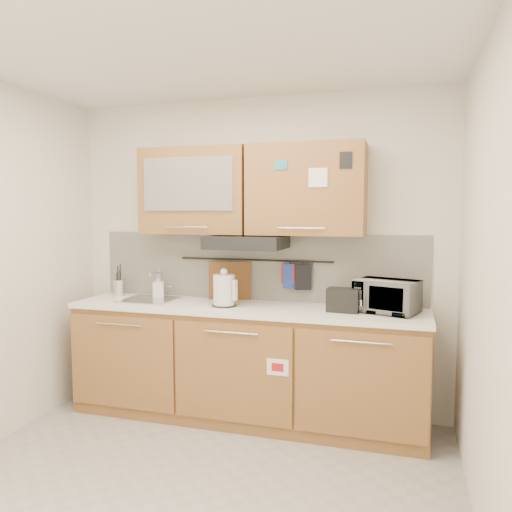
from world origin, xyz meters
The scene contains 20 objects.
floor centered at (0.00, 0.00, 0.00)m, with size 3.20×3.20×0.00m, color #9E9993.
ceiling centered at (0.00, 0.00, 2.60)m, with size 3.20×3.20×0.00m, color white.
wall_back centered at (0.00, 1.50, 1.30)m, with size 3.20×3.20×0.00m, color silver.
wall_right centered at (1.60, 0.00, 1.30)m, with size 3.00×3.00×0.00m, color silver.
base_cabinet centered at (0.00, 1.19, 0.41)m, with size 2.80×0.64×0.88m.
countertop centered at (0.00, 1.19, 0.90)m, with size 2.82×0.62×0.04m, color white.
backsplash centered at (0.00, 1.49, 1.20)m, with size 2.80×0.02×0.56m, color silver.
upper_cabinets centered at (0.00, 1.32, 1.83)m, with size 1.82×0.37×0.70m.
range_hood centered at (0.00, 1.25, 1.42)m, with size 0.60×0.46×0.10m, color black.
sink centered at (-0.85, 1.21, 0.92)m, with size 0.42×0.40×0.26m.
utensil_rail centered at (0.00, 1.45, 1.26)m, with size 0.02×0.02×1.30m, color black.
utensil_crock centered at (-1.22, 1.34, 0.99)m, with size 0.13×0.13×0.28m.
kettle centered at (-0.15, 1.13, 1.04)m, with size 0.23×0.21×0.30m.
toaster centered at (0.77, 1.17, 1.01)m, with size 0.24×0.16×0.18m.
microwave centered at (1.08, 1.24, 1.04)m, with size 0.44×0.30×0.24m, color #999999.
soap_bottle centered at (-0.84, 1.34, 1.02)m, with size 0.09×0.09×0.21m, color #999999.
cutting_board centered at (-0.21, 1.44, 1.02)m, with size 0.36×0.03×0.44m, color brown.
oven_mitt centered at (0.31, 1.44, 1.14)m, with size 0.12×0.03×0.20m, color #213898.
dark_pouch centered at (0.42, 1.44, 1.14)m, with size 0.13×0.04×0.21m, color black.
pot_holder centered at (0.30, 1.44, 1.16)m, with size 0.13×0.02×0.16m, color red.
Camera 1 is at (1.21, -2.51, 1.66)m, focal length 35.00 mm.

